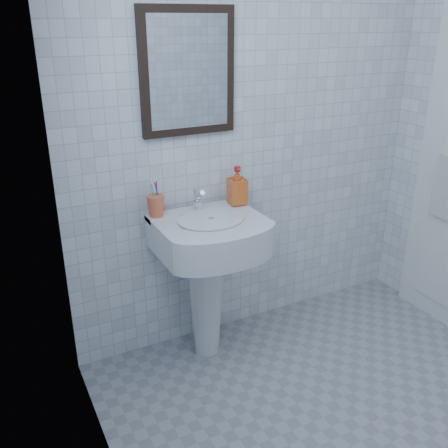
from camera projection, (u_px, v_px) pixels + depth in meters
ground at (381, 447)px, 2.26m from camera, size 2.40×2.40×0.00m
wall_back at (254, 125)px, 2.77m from camera, size 2.20×0.02×2.50m
wall_left at (124, 243)px, 1.32m from camera, size 0.02×2.40×2.50m
washbasin at (207, 264)px, 2.68m from camera, size 0.56×0.41×0.86m
faucet at (198, 201)px, 2.64m from camera, size 0.05×0.11×0.13m
toothbrush_cup at (156, 206)px, 2.56m from camera, size 0.12×0.12×0.11m
soap_dispenser at (237, 185)px, 2.72m from camera, size 0.10×0.11×0.21m
wall_mirror at (188, 72)px, 2.47m from camera, size 0.50×0.04×0.62m
hand_towel at (446, 187)px, 2.95m from camera, size 0.03×0.16×0.38m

